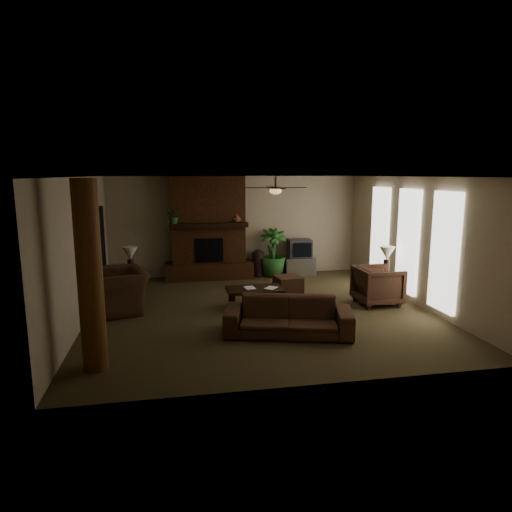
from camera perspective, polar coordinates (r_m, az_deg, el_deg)
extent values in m
plane|color=#4E4227|center=(9.58, 0.45, -6.91)|extent=(7.00, 7.00, 0.00)
plane|color=silver|center=(9.15, 0.47, 10.08)|extent=(7.00, 7.00, 0.00)
plane|color=tan|center=(12.69, -2.60, 3.82)|extent=(7.00, 0.00, 7.00)
plane|color=tan|center=(5.94, 7.01, -3.84)|extent=(7.00, 0.00, 7.00)
plane|color=tan|center=(9.26, -21.32, 0.66)|extent=(0.00, 7.00, 7.00)
plane|color=tan|center=(10.51, 19.54, 1.86)|extent=(0.00, 7.00, 7.00)
cube|color=#542D16|center=(12.35, -6.12, 3.60)|extent=(2.00, 0.50, 2.80)
cube|color=#542D16|center=(12.45, -5.98, -1.84)|extent=(2.40, 0.70, 0.45)
cube|color=black|center=(12.18, -5.97, 0.74)|extent=(0.75, 0.04, 0.65)
cube|color=black|center=(12.06, -6.02, 3.91)|extent=(2.10, 0.28, 0.12)
cube|color=white|center=(11.89, 15.47, 2.77)|extent=(0.08, 0.85, 2.35)
cube|color=white|center=(10.66, 18.76, 1.75)|extent=(0.08, 0.85, 2.35)
cube|color=white|center=(9.49, 22.87, 0.47)|extent=(0.08, 0.85, 2.35)
cylinder|color=brown|center=(6.84, -20.38, -2.53)|extent=(0.36, 0.36, 2.80)
cube|color=black|center=(11.05, -19.23, 0.44)|extent=(0.10, 1.00, 2.10)
cylinder|color=#311F15|center=(9.53, 2.51, 9.36)|extent=(0.04, 0.04, 0.24)
cylinder|color=#311F15|center=(9.53, 2.50, 8.64)|extent=(0.20, 0.20, 0.06)
ellipsoid|color=#F2BF72|center=(9.53, 2.50, 8.28)|extent=(0.26, 0.26, 0.14)
cube|color=black|center=(9.63, 4.85, 8.69)|extent=(0.55, 0.12, 0.01)
cube|color=black|center=(9.45, 0.11, 8.69)|extent=(0.55, 0.12, 0.01)
cube|color=black|center=(9.92, 1.97, 8.77)|extent=(0.12, 0.55, 0.01)
cube|color=black|center=(9.14, 3.08, 8.62)|extent=(0.12, 0.55, 0.01)
imported|color=#472E1E|center=(8.10, 4.15, -6.92)|extent=(2.36, 1.22, 0.89)
imported|color=#472E1E|center=(9.83, -17.47, -3.39)|extent=(1.21, 1.54, 1.18)
imported|color=#472E1E|center=(10.27, 15.25, -3.41)|extent=(0.87, 0.92, 0.93)
cube|color=black|center=(9.68, -0.18, -4.27)|extent=(1.20, 0.70, 0.06)
cube|color=black|center=(9.42, -2.90, -6.06)|extent=(0.07, 0.07, 0.37)
cube|color=black|center=(9.60, 3.05, -5.74)|extent=(0.07, 0.07, 0.37)
cube|color=black|center=(9.90, -3.30, -5.25)|extent=(0.07, 0.07, 0.37)
cube|color=black|center=(10.07, 2.37, -4.97)|extent=(0.07, 0.07, 0.37)
cube|color=#472E1E|center=(10.96, 4.10, -3.62)|extent=(0.67, 0.67, 0.40)
cube|color=#B8B8BA|center=(12.91, 5.65, -1.27)|extent=(0.91, 0.61, 0.50)
cube|color=#38383A|center=(12.81, 5.59, 0.96)|extent=(0.68, 0.55, 0.52)
cube|color=black|center=(12.56, 5.92, 0.76)|extent=(0.52, 0.07, 0.40)
cylinder|color=black|center=(12.60, 0.27, -1.04)|extent=(0.34, 0.34, 0.70)
sphere|color=black|center=(12.56, 0.27, 0.07)|extent=(0.34, 0.34, 0.34)
imported|color=#2E6126|center=(12.62, 2.13, -0.91)|extent=(0.76, 1.35, 0.76)
cube|color=black|center=(10.90, -15.80, -3.68)|extent=(0.62, 0.62, 0.55)
cylinder|color=#311F15|center=(10.80, -15.65, -1.34)|extent=(0.15, 0.15, 0.35)
cone|color=silver|center=(10.74, -15.73, 0.36)|extent=(0.38, 0.38, 0.30)
cube|color=black|center=(10.99, 16.26, -3.58)|extent=(0.52, 0.52, 0.55)
cylinder|color=#311F15|center=(10.85, 16.28, -1.32)|extent=(0.15, 0.15, 0.35)
cone|color=silver|center=(10.79, 16.37, 0.37)|extent=(0.37, 0.37, 0.30)
imported|color=#2E6126|center=(11.98, -10.37, 4.83)|extent=(0.40, 0.44, 0.33)
imported|color=brown|center=(12.16, -2.46, 4.82)|extent=(0.22, 0.23, 0.22)
imported|color=#999999|center=(9.55, -1.43, -3.40)|extent=(0.22, 0.05, 0.29)
imported|color=#999999|center=(9.64, 1.34, -3.27)|extent=(0.18, 0.15, 0.29)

